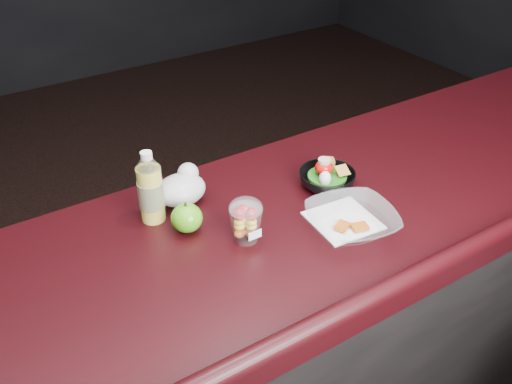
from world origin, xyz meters
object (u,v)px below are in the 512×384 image
Objects in this scene: fruit_cup at (246,220)px; takeout_bowl at (352,221)px; green_apple at (187,218)px; snack_bowl at (327,178)px; lemonade_bottle at (151,192)px.

takeout_bowl is (0.24, -0.11, -0.03)m from fruit_cup.
green_apple is 0.42m from snack_bowl.
fruit_cup reaches higher than snack_bowl.
lemonade_bottle is at bearing 127.62° from fruit_cup.
fruit_cup is at bearing -52.38° from lemonade_bottle.
lemonade_bottle is 0.11m from green_apple.
lemonade_bottle is 2.39× the size of green_apple.
green_apple is at bearing -59.84° from lemonade_bottle.
green_apple is (0.05, -0.09, -0.05)m from lemonade_bottle.
fruit_cup is 0.44× the size of takeout_bowl.
fruit_cup reaches higher than takeout_bowl.
lemonade_bottle is at bearing 165.23° from snack_bowl.
lemonade_bottle reaches higher than takeout_bowl.
snack_bowl is (0.42, -0.03, -0.01)m from green_apple.
lemonade_bottle is 0.49m from snack_bowl.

